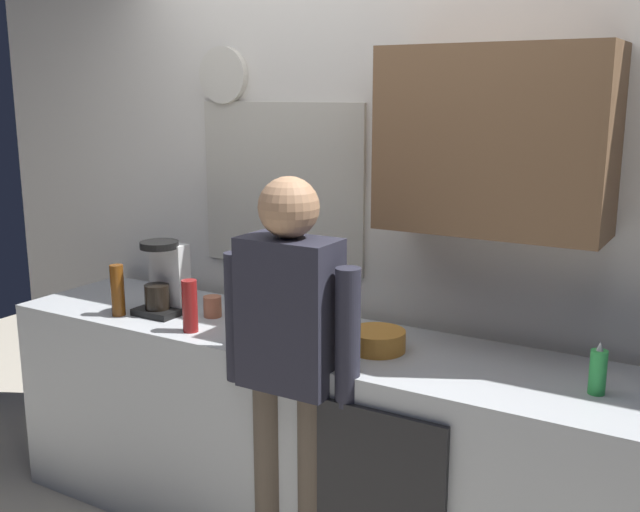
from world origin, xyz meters
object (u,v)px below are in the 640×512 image
at_px(mixing_bowl, 377,340).
at_px(person_at_sink, 290,353).
at_px(dish_soap, 598,371).
at_px(coffee_maker, 165,281).
at_px(cup_terracotta_mug, 213,307).
at_px(bottle_amber_beer, 118,290).
at_px(bottle_red_vinegar, 190,306).
at_px(bottle_clear_soda, 278,312).

relative_size(mixing_bowl, person_at_sink, 0.14).
bearing_deg(dish_soap, coffee_maker, -179.33).
distance_m(coffee_maker, person_at_sink, 0.88).
bearing_deg(cup_terracotta_mug, bottle_amber_beer, -152.11).
xyz_separation_m(bottle_red_vinegar, dish_soap, (1.58, 0.18, -0.03)).
distance_m(cup_terracotta_mug, dish_soap, 1.63).
xyz_separation_m(coffee_maker, person_at_sink, (0.83, -0.26, -0.11)).
height_order(bottle_amber_beer, mixing_bowl, bottle_amber_beer).
distance_m(coffee_maker, dish_soap, 1.86).
relative_size(mixing_bowl, dish_soap, 1.22).
relative_size(bottle_clear_soda, cup_terracotta_mug, 3.04).
relative_size(coffee_maker, person_at_sink, 0.21).
bearing_deg(coffee_maker, cup_terracotta_mug, 12.86).
xyz_separation_m(bottle_amber_beer, person_at_sink, (0.98, -0.11, -0.08)).
bearing_deg(bottle_amber_beer, mixing_bowl, 8.29).
relative_size(coffee_maker, bottle_red_vinegar, 1.50).
bearing_deg(person_at_sink, coffee_maker, 170.03).
distance_m(bottle_amber_beer, mixing_bowl, 1.21).
distance_m(coffee_maker, cup_terracotta_mug, 0.25).
bearing_deg(dish_soap, bottle_clear_soda, -172.85).
xyz_separation_m(bottle_clear_soda, person_at_sink, (0.14, -0.13, -0.10)).
relative_size(bottle_amber_beer, dish_soap, 1.28).
bearing_deg(coffee_maker, mixing_bowl, 1.53).
bearing_deg(bottle_amber_beer, dish_soap, 4.79).
distance_m(mixing_bowl, person_at_sink, 0.36).
relative_size(bottle_red_vinegar, bottle_clear_soda, 0.79).
relative_size(cup_terracotta_mug, mixing_bowl, 0.42).
relative_size(bottle_red_vinegar, person_at_sink, 0.14).
height_order(bottle_clear_soda, cup_terracotta_mug, bottle_clear_soda).
relative_size(bottle_clear_soda, bottle_amber_beer, 1.22).
height_order(bottle_red_vinegar, mixing_bowl, bottle_red_vinegar).
distance_m(coffee_maker, bottle_clear_soda, 0.70).
bearing_deg(bottle_clear_soda, person_at_sink, -43.21).
bearing_deg(bottle_amber_beer, person_at_sink, -6.39).
bearing_deg(coffee_maker, bottle_clear_soda, -10.19).
distance_m(bottle_red_vinegar, bottle_amber_beer, 0.43).
bearing_deg(mixing_bowl, cup_terracotta_mug, 178.37).
bearing_deg(bottle_amber_beer, coffee_maker, 44.53).
height_order(bottle_clear_soda, person_at_sink, person_at_sink).
xyz_separation_m(mixing_bowl, dish_soap, (0.81, -0.01, 0.04)).
bearing_deg(mixing_bowl, person_at_sink, -127.09).
distance_m(bottle_clear_soda, cup_terracotta_mug, 0.51).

